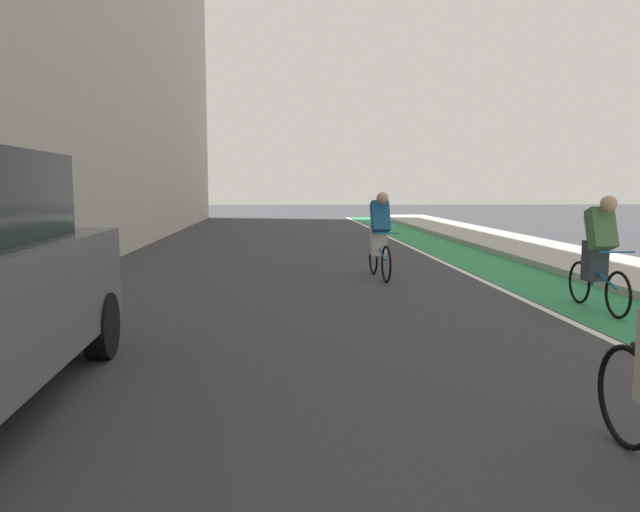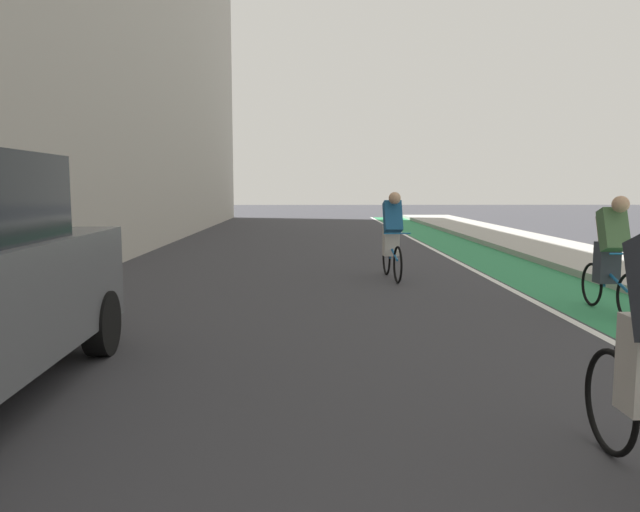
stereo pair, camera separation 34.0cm
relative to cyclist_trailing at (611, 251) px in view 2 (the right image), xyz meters
The scene contains 6 objects.
ground_plane 4.71m from the cyclist_trailing, 138.81° to the left, with size 90.99×90.99×0.00m, color #38383D.
bike_lane_paint 5.13m from the cyclist_trailing, 87.66° to the left, with size 1.60×41.36×0.00m, color #2D8451.
lane_divider_stripe 5.17m from the cyclist_trailing, 97.81° to the left, with size 0.12×41.36×0.00m, color white.
sidewalk_right 5.60m from the cyclist_trailing, 65.55° to the left, with size 2.58×41.36×0.14m, color #A8A59E.
cyclist_trailing is the anchor object (origin of this frame).
cyclist_far 4.03m from the cyclist_trailing, 128.97° to the left, with size 0.48×1.71×1.61m.
Camera 2 is at (-0.55, 5.50, 1.72)m, focal length 34.37 mm.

